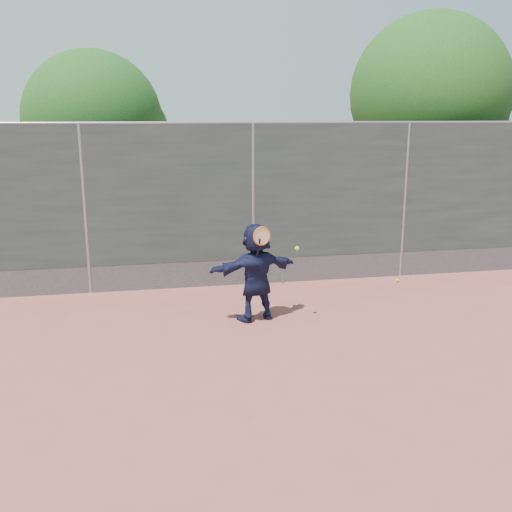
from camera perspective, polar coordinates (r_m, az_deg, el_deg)
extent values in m
plane|color=#9E4C42|center=(7.70, 4.59, -10.15)|extent=(80.00, 80.00, 0.00)
imported|color=#141837|center=(8.83, 0.00, -1.62)|extent=(1.50, 0.79, 1.54)
sphere|color=#BEE432|center=(11.33, 13.93, -2.37)|extent=(0.07, 0.07, 0.07)
cube|color=#38423D|center=(10.53, -0.30, 6.38)|extent=(20.00, 0.04, 2.50)
cube|color=slate|center=(10.83, -0.29, -1.51)|extent=(20.00, 0.03, 0.50)
cylinder|color=gray|center=(10.44, -0.31, 13.19)|extent=(20.00, 0.05, 0.05)
cylinder|color=gray|center=(10.45, -16.74, 4.34)|extent=(0.06, 0.06, 3.00)
cylinder|color=gray|center=(10.57, -0.30, 5.03)|extent=(0.06, 0.06, 3.00)
cylinder|color=gray|center=(11.50, 14.63, 5.31)|extent=(0.06, 0.06, 3.00)
torus|color=orange|center=(8.50, 0.59, 2.02)|extent=(0.29, 0.11, 0.29)
cylinder|color=beige|center=(8.50, 0.59, 2.02)|extent=(0.24, 0.08, 0.25)
cylinder|color=black|center=(8.55, 0.23, 0.72)|extent=(0.07, 0.13, 0.33)
sphere|color=#BEE432|center=(8.67, 4.12, 0.77)|extent=(0.07, 0.07, 0.07)
cylinder|color=#382314|center=(14.14, 16.30, 5.92)|extent=(0.28, 0.28, 2.60)
sphere|color=#23561C|center=(14.03, 16.96, 15.22)|extent=(3.60, 3.60, 3.60)
sphere|color=#23561C|center=(14.54, 19.07, 13.58)|extent=(2.52, 2.52, 2.52)
cylinder|color=#382314|center=(13.46, -15.42, 4.74)|extent=(0.28, 0.28, 2.20)
sphere|color=#23561C|center=(13.31, -15.97, 12.94)|extent=(3.00, 3.00, 3.00)
sphere|color=#23561C|center=(13.48, -13.22, 11.84)|extent=(2.10, 2.10, 2.10)
cone|color=#387226|center=(10.80, 1.13, -2.23)|extent=(0.03, 0.03, 0.26)
cone|color=#387226|center=(10.88, 2.66, -2.01)|extent=(0.03, 0.03, 0.30)
cone|color=#387226|center=(10.72, -0.68, -2.46)|extent=(0.03, 0.03, 0.22)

